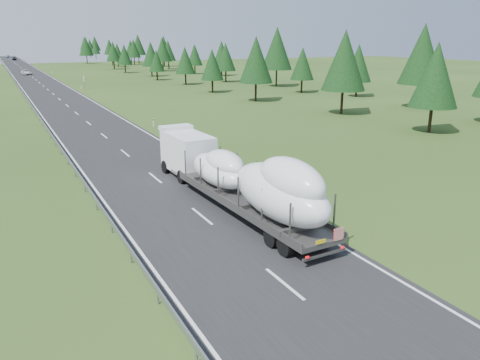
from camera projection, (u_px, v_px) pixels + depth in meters
name	position (u px, v px, depth m)	size (l,w,h in m)	color
ground	(202.00, 216.00, 27.71)	(400.00, 400.00, 0.00)	#2B4517
road_surface	(39.00, 82.00, 112.57)	(10.00, 400.00, 0.02)	black
guardrail	(14.00, 81.00, 110.00)	(0.10, 400.00, 0.76)	slate
marker_posts	(44.00, 67.00, 161.96)	(0.13, 350.08, 1.00)	silver
highway_sign	(84.00, 80.00, 98.26)	(0.08, 0.90, 2.60)	slate
tree_line_right	(187.00, 51.00, 132.01)	(27.95, 314.13, 12.57)	black
boat_truck	(239.00, 175.00, 27.95)	(3.31, 19.58, 4.46)	white
distant_van	(26.00, 72.00, 136.07)	(2.46, 5.34, 1.49)	silver
distant_car_dark	(14.00, 59.00, 227.87)	(1.90, 4.72, 1.61)	black
distant_car_blue	(8.00, 56.00, 259.39)	(1.38, 3.96, 1.30)	#1A2549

